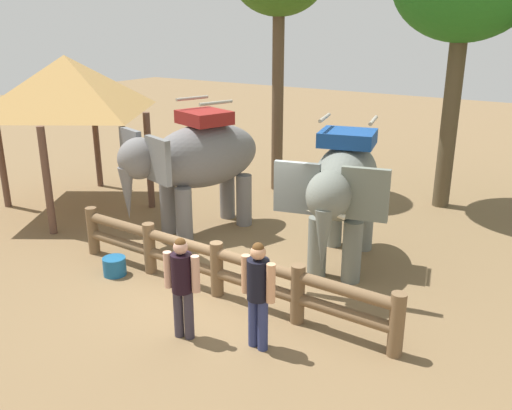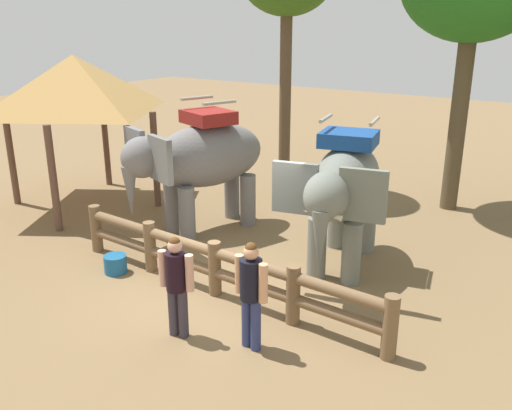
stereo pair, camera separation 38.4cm
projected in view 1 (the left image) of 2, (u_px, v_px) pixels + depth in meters
The scene contains 8 objects.
ground_plane at pixel (220, 293), 10.25m from camera, with size 60.00×60.00×0.00m, color brown.
log_fence at pixel (217, 265), 10.00m from camera, with size 7.12×0.36×1.05m.
elephant_near_left at pixel (197, 159), 12.75m from camera, with size 2.56×3.78×3.17m.
elephant_center at pixel (343, 187), 10.83m from camera, with size 2.34×3.67×3.08m.
tourist_woman_in_black at pixel (258, 288), 8.23m from camera, with size 0.62×0.38×1.77m.
tourist_man_in_blue at pixel (182, 281), 8.52m from camera, with size 0.60×0.41×1.72m.
thatched_shelter at pixel (67, 85), 13.97m from camera, with size 4.53×4.53×4.04m.
feed_bucket at pixel (115, 266), 10.94m from camera, with size 0.46×0.46×0.37m.
Camera 1 is at (5.62, -7.29, 4.86)m, focal length 38.24 mm.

